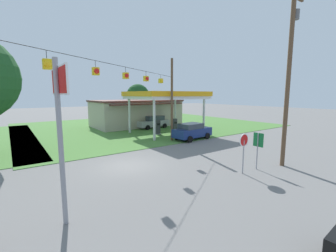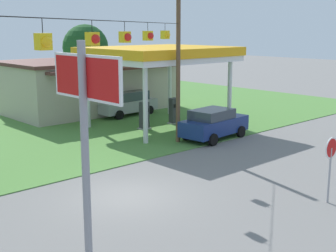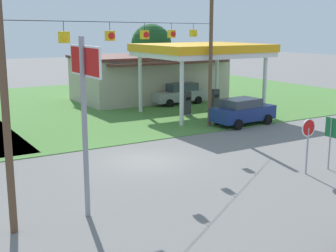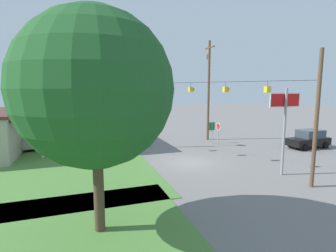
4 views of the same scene
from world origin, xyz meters
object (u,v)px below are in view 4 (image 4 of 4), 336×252
Objects in this scene: stop_sign_overhead at (285,113)px; tree_west_verge at (95,89)px; route_sign at (212,128)px; utility_pole_main at (209,86)px; car_at_pumps_front at (121,136)px; car_on_crossroad at (309,139)px; fuel_pump_far at (77,137)px; fuel_pump_near at (77,141)px; gas_station_canopy at (75,103)px; stop_sign_roadside at (218,129)px; car_at_pumps_rear at (28,139)px.

stop_sign_overhead is 13.50m from tree_west_verge.
route_sign is 0.21× the size of utility_pole_main.
car_at_pumps_front is 0.50× the size of tree_west_verge.
utility_pole_main is at bearing -47.31° from car_on_crossroad.
utility_pole_main is at bearing -98.14° from fuel_pump_far.
stop_sign_overhead is (-13.18, -13.87, 3.57)m from fuel_pump_near.
gas_station_canopy reaches higher than car_on_crossroad.
fuel_pump_near is 0.74× the size of route_sign.
utility_pole_main is (7.56, 7.84, 5.52)m from car_on_crossroad.
stop_sign_overhead is at bearing -3.34° from stop_sign_roadside.
utility_pole_main is at bearing -15.27° from route_sign.
fuel_pump_near is 0.37× the size of car_at_pumps_rear.
tree_west_verge is at bearing 140.51° from utility_pole_main.
fuel_pump_near is 0.38× the size of car_on_crossroad.
stop_sign_overhead reaches higher than fuel_pump_near.
tree_west_verge is at bearing 162.85° from car_at_pumps_front.
car_at_pumps_rear reaches higher than car_at_pumps_front.
car_at_pumps_front is 0.96× the size of car_at_pumps_rear.
fuel_pump_far is at bearing 81.86° from utility_pole_main.
utility_pole_main is at bearing 81.61° from car_at_pumps_rear.
fuel_pump_near and fuel_pump_far have the same top height.
car_on_crossroad is 0.40× the size of utility_pole_main.
utility_pole_main is (3.60, -0.61, 4.67)m from stop_sign_roadside.
car_at_pumps_front is 11.77m from utility_pole_main.
car_on_crossroad is 12.21m from utility_pole_main.
stop_sign_roadside is at bearing -44.93° from tree_west_verge.
utility_pole_main is at bearing -39.49° from tree_west_verge.
route_sign is (-3.98, -19.20, 0.78)m from car_at_pumps_rear.
fuel_pump_far is 0.71× the size of stop_sign_roadside.
fuel_pump_far is at bearing -111.70° from stop_sign_roadside.
fuel_pump_near is 0.29× the size of stop_sign_overhead.
utility_pole_main reaches higher than fuel_pump_near.
car_on_crossroad is (-9.72, -22.90, 0.11)m from fuel_pump_far.
gas_station_canopy reaches higher than route_sign.
fuel_pump_far is 24.88m from car_on_crossroad.
route_sign reaches higher than fuel_pump_near.
fuel_pump_far is 15.13m from route_sign.
route_sign is at bearing -36.12° from car_on_crossroad.
fuel_pump_far is (2.58, 0.00, 0.00)m from fuel_pump_near.
fuel_pump_far is 20.01m from tree_west_verge.
utility_pole_main is (-0.86, -15.07, 1.79)m from gas_station_canopy.
tree_west_verge reaches higher than gas_station_canopy.
gas_station_canopy reaches higher than stop_sign_roadside.
stop_sign_roadside reaches higher than car_at_pumps_rear.
stop_sign_overhead is at bearing 47.21° from car_at_pumps_rear.
gas_station_canopy is at bearing 43.79° from stop_sign_overhead.
utility_pole_main is 1.26× the size of tree_west_verge.
gas_station_canopy is 3.58× the size of route_sign.
car_at_pumps_front is at bearing -104.74° from fuel_pump_far.
car_at_pumps_rear is 0.79× the size of stop_sign_overhead.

